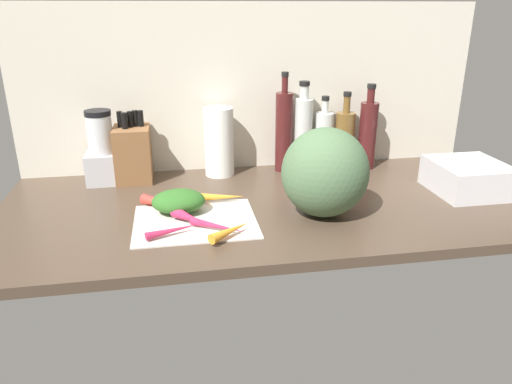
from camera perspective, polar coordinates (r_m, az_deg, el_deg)
ground_plane at (r=155.05cm, az=1.85°, el=-1.62°), size 170.00×80.00×3.00cm
wall_back at (r=183.15cm, az=-0.53°, el=12.17°), size 170.00×3.00×60.00cm
cutting_board at (r=140.66cm, az=-7.17°, el=-3.39°), size 34.94×28.65×0.80cm
carrot_0 at (r=151.88cm, az=-10.86°, el=-1.10°), size 14.07×11.60×2.25cm
carrot_1 at (r=132.95cm, az=-4.52°, el=-4.07°), size 14.97×11.46×2.25cm
carrot_2 at (r=137.76cm, az=-7.87°, el=-3.01°), size 10.52×11.75×3.44cm
carrot_3 at (r=132.25cm, az=-9.84°, el=-4.49°), size 14.58×7.25×2.18cm
carrot_4 at (r=129.50cm, az=-3.02°, el=-4.58°), size 12.83×10.91×2.89cm
carrot_5 at (r=150.34cm, az=-11.53°, el=-1.18°), size 10.87×9.72×3.26cm
carrot_6 at (r=151.88cm, az=-4.70°, el=-0.58°), size 17.48×5.32×3.26cm
carrot_greens_pile at (r=145.41cm, az=-9.14°, el=-1.06°), size 15.81×12.16×6.69cm
winter_squash at (r=141.62cm, az=8.15°, el=2.29°), size 25.60×24.27×26.38cm
knife_block at (r=176.10cm, az=-14.29°, el=4.48°), size 12.36×15.09×24.76cm
blender_appliance at (r=176.17cm, az=-17.70°, el=4.49°), size 11.45×11.45×25.68cm
paper_towel_roll at (r=176.31cm, az=-4.39°, el=5.92°), size 10.61×10.61×24.87cm
bottle_0 at (r=180.41cm, az=3.31°, el=7.21°), size 6.41×6.41×36.61cm
bottle_1 at (r=182.64cm, az=5.55°, el=7.02°), size 6.87×6.87×33.17cm
bottle_2 at (r=186.52cm, az=7.97°, el=6.20°), size 6.98×6.98×27.43cm
bottle_3 at (r=187.14cm, az=10.40°, el=6.18°), size 7.37×7.37×29.09cm
bottle_4 at (r=188.32cm, az=13.04°, el=6.70°), size 6.78×6.78×31.95cm
dish_rack at (r=175.50cm, az=23.70°, el=1.58°), size 22.44×23.87×10.14cm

